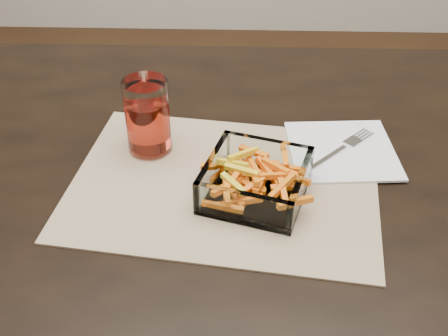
{
  "coord_description": "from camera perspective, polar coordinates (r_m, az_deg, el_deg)",
  "views": [
    {
      "loc": [
        -0.11,
        -0.67,
        1.28
      ],
      "look_at": [
        -0.13,
        -0.02,
        0.78
      ],
      "focal_mm": 45.0,
      "sensor_mm": 36.0,
      "label": 1
    }
  ],
  "objects": [
    {
      "name": "dining_table",
      "position": [
        0.92,
        8.23,
        -5.21
      ],
      "size": [
        1.6,
        0.9,
        0.75
      ],
      "color": "black",
      "rests_on": "ground"
    },
    {
      "name": "placemat",
      "position": [
        0.84,
        0.01,
        -1.56
      ],
      "size": [
        0.49,
        0.39,
        0.0
      ],
      "primitive_type": "cube",
      "rotation": [
        0.0,
        0.0,
        -0.13
      ],
      "color": "tan",
      "rests_on": "dining_table"
    },
    {
      "name": "tumbler",
      "position": [
        0.88,
        -7.75,
        4.95
      ],
      "size": [
        0.07,
        0.07,
        0.12
      ],
      "color": "white",
      "rests_on": "placemat"
    },
    {
      "name": "fork",
      "position": [
        0.91,
        11.84,
        1.91
      ],
      "size": [
        0.12,
        0.12,
        0.0
      ],
      "rotation": [
        0.0,
        0.0,
        -0.79
      ],
      "color": "silver",
      "rests_on": "napkin"
    },
    {
      "name": "glass_bowl",
      "position": [
        0.8,
        3.22,
        -1.46
      ],
      "size": [
        0.17,
        0.17,
        0.05
      ],
      "rotation": [
        0.0,
        0.0,
        -0.29
      ],
      "color": "white",
      "rests_on": "placemat"
    },
    {
      "name": "napkin",
      "position": [
        0.92,
        11.9,
        1.79
      ],
      "size": [
        0.18,
        0.18,
        0.0
      ],
      "primitive_type": "cube",
      "rotation": [
        0.0,
        0.0,
        0.07
      ],
      "color": "white",
      "rests_on": "placemat"
    }
  ]
}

